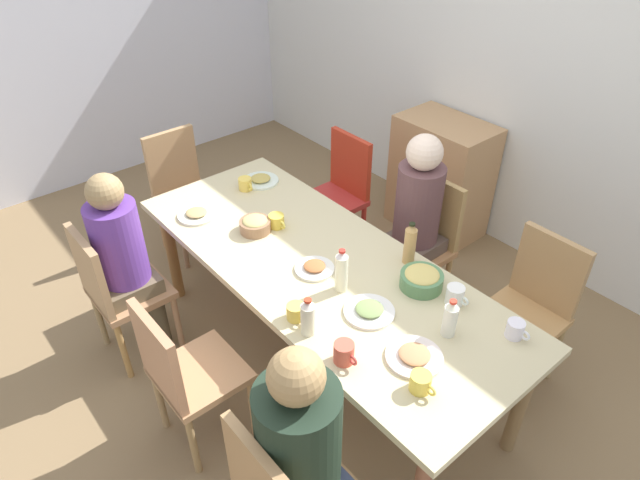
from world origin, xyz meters
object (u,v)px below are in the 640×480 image
at_px(chair_3, 532,303).
at_px(chair_4, 182,186).
at_px(cup_1, 277,221).
at_px(cup_5, 515,329).
at_px(plate_0, 414,356).
at_px(bottle_2, 341,271).
at_px(plate_1, 369,311).
at_px(chair_0, 115,288).
at_px(person_0, 123,254).
at_px(bowl_0, 255,225).
at_px(plate_3, 315,268).
at_px(bottle_0, 308,317).
at_px(person_6, 301,445).
at_px(cup_4, 245,184).
at_px(chair_5, 184,372).
at_px(bottle_3, 450,319).
at_px(bowl_1, 422,279).
at_px(cup_2, 455,295).
at_px(cup_0, 421,383).
at_px(cup_6, 296,312).
at_px(person_1, 416,213).
at_px(plate_2, 197,214).
at_px(chair_1, 422,238).
at_px(plate_4, 261,180).
at_px(dining_table, 320,273).
at_px(chair_2, 339,189).
at_px(cup_3, 344,353).
at_px(side_cabinet, 440,177).
at_px(bottle_1, 410,244).

xyz_separation_m(chair_3, chair_4, (-2.34, -0.84, 0.00)).
bearing_deg(cup_1, cup_5, 12.14).
bearing_deg(chair_3, plate_0, -91.05).
bearing_deg(bottle_2, plate_1, -3.26).
distance_m(chair_0, cup_1, 0.98).
relative_size(person_0, bowl_0, 6.80).
relative_size(chair_0, plate_0, 3.60).
distance_m(bowl_0, cup_1, 0.13).
bearing_deg(cup_5, plate_3, -157.77).
height_order(cup_5, bottle_0, bottle_0).
distance_m(person_6, cup_5, 1.09).
height_order(plate_1, cup_4, cup_4).
relative_size(chair_4, chair_5, 1.00).
distance_m(plate_0, bottle_3, 0.24).
height_order(chair_4, bowl_1, chair_4).
bearing_deg(cup_2, bottle_3, -58.70).
bearing_deg(cup_0, cup_6, -168.64).
bearing_deg(cup_4, chair_3, 23.21).
relative_size(person_1, plate_2, 5.55).
xyz_separation_m(plate_2, cup_0, (1.70, 0.05, 0.03)).
bearing_deg(cup_1, cup_0, -10.77).
distance_m(chair_1, bowl_1, 0.79).
bearing_deg(bottle_3, cup_4, 179.50).
relative_size(plate_4, bowl_1, 1.08).
bearing_deg(plate_3, bottle_0, -43.23).
bearing_deg(dining_table, cup_2, 24.42).
height_order(chair_1, cup_0, chair_1).
relative_size(chair_2, chair_5, 1.00).
bearing_deg(bottle_0, chair_0, -157.27).
distance_m(cup_3, side_cabinet, 2.28).
distance_m(person_0, cup_3, 1.42).
distance_m(chair_3, cup_2, 0.62).
height_order(chair_3, person_6, person_6).
distance_m(chair_4, cup_5, 2.55).
distance_m(chair_5, plate_2, 1.02).
height_order(chair_3, chair_4, same).
height_order(person_0, plate_2, person_0).
bearing_deg(cup_2, bowl_1, -170.39).
bearing_deg(chair_0, side_cabinet, 83.39).
distance_m(chair_2, plate_0, 1.83).
bearing_deg(bottle_0, bottle_1, 94.89).
distance_m(chair_1, cup_6, 1.24).
xyz_separation_m(chair_4, plate_1, (1.99, -0.07, 0.24)).
xyz_separation_m(chair_4, plate_2, (0.74, -0.27, 0.24)).
bearing_deg(cup_3, bowl_0, 165.76).
distance_m(person_6, cup_4, 1.88).
bearing_deg(cup_6, plate_2, 175.61).
height_order(plate_0, bottle_1, bottle_1).
distance_m(plate_3, cup_0, 0.88).
bearing_deg(chair_5, plate_2, 144.95).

